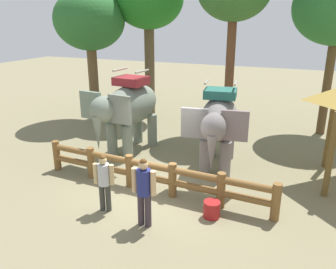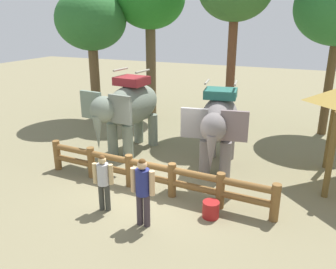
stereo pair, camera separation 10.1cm
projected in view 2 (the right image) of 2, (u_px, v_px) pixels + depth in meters
ground_plane at (148, 193)px, 10.41m from camera, size 60.00×60.00×0.00m
log_fence at (150, 173)px, 10.36m from camera, size 7.61×0.61×1.05m
elephant_near_left at (129, 107)px, 13.06m from camera, size 2.14×3.79×3.22m
elephant_center at (219, 122)px, 11.57m from camera, size 2.07×3.62×3.05m
tourist_woman_in_black at (143, 188)px, 8.47m from camera, size 0.65×0.36×1.84m
tourist_man_in_blue at (103, 179)px, 9.20m from camera, size 0.57×0.38×1.63m
tree_far_right at (91, 21)px, 16.63m from camera, size 3.43×3.43×6.42m
tree_deep_back at (150, 1)px, 16.85m from camera, size 3.47×3.47×7.43m
feed_bucket at (211, 209)px, 9.09m from camera, size 0.45×0.45×0.45m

